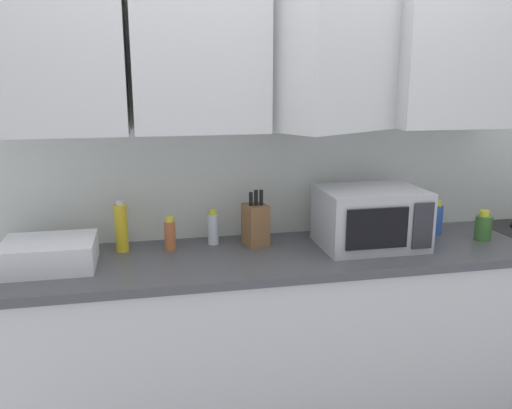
{
  "coord_description": "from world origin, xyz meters",
  "views": [
    {
      "loc": [
        -0.55,
        -2.55,
        1.69
      ],
      "look_at": [
        -0.07,
        -0.25,
        1.12
      ],
      "focal_mm": 36.85,
      "sensor_mm": 36.0,
      "label": 1
    }
  ],
  "objects_px": {
    "bottle_clear_tall": "(213,228)",
    "bottle_spice_jar": "(170,234)",
    "microwave": "(370,218)",
    "bottle_yellow_mustard": "(121,227)",
    "dish_rack": "(49,254)",
    "bottle_blue_cleaner": "(437,219)",
    "knife_block": "(256,224)",
    "bottle_green_oil": "(483,227)"
  },
  "relations": [
    {
      "from": "bottle_clear_tall",
      "to": "bottle_spice_jar",
      "type": "bearing_deg",
      "value": -167.51
    },
    {
      "from": "microwave",
      "to": "bottle_yellow_mustard",
      "type": "height_order",
      "value": "microwave"
    },
    {
      "from": "microwave",
      "to": "bottle_yellow_mustard",
      "type": "xyz_separation_m",
      "value": [
        -1.16,
        0.16,
        -0.02
      ]
    },
    {
      "from": "dish_rack",
      "to": "bottle_spice_jar",
      "type": "xyz_separation_m",
      "value": [
        0.51,
        0.14,
        0.02
      ]
    },
    {
      "from": "microwave",
      "to": "dish_rack",
      "type": "distance_m",
      "value": 1.46
    },
    {
      "from": "bottle_clear_tall",
      "to": "bottle_yellow_mustard",
      "type": "bearing_deg",
      "value": -176.73
    },
    {
      "from": "bottle_blue_cleaner",
      "to": "bottle_clear_tall",
      "type": "bearing_deg",
      "value": 176.71
    },
    {
      "from": "microwave",
      "to": "knife_block",
      "type": "height_order",
      "value": "microwave"
    },
    {
      "from": "microwave",
      "to": "bottle_clear_tall",
      "type": "height_order",
      "value": "microwave"
    },
    {
      "from": "microwave",
      "to": "bottle_spice_jar",
      "type": "bearing_deg",
      "value": 171.84
    },
    {
      "from": "microwave",
      "to": "bottle_yellow_mustard",
      "type": "relative_size",
      "value": 1.96
    },
    {
      "from": "dish_rack",
      "to": "bottle_spice_jar",
      "type": "distance_m",
      "value": 0.53
    },
    {
      "from": "bottle_spice_jar",
      "to": "bottle_green_oil",
      "type": "bearing_deg",
      "value": -6.02
    },
    {
      "from": "dish_rack",
      "to": "bottle_clear_tall",
      "type": "relative_size",
      "value": 2.21
    },
    {
      "from": "knife_block",
      "to": "bottle_yellow_mustard",
      "type": "relative_size",
      "value": 1.12
    },
    {
      "from": "bottle_green_oil",
      "to": "knife_block",
      "type": "bearing_deg",
      "value": 172.52
    },
    {
      "from": "microwave",
      "to": "bottle_yellow_mustard",
      "type": "bearing_deg",
      "value": 172.31
    },
    {
      "from": "bottle_yellow_mustard",
      "to": "bottle_clear_tall",
      "type": "relative_size",
      "value": 1.42
    },
    {
      "from": "bottle_yellow_mustard",
      "to": "microwave",
      "type": "bearing_deg",
      "value": -7.69
    },
    {
      "from": "microwave",
      "to": "bottle_green_oil",
      "type": "height_order",
      "value": "microwave"
    },
    {
      "from": "microwave",
      "to": "bottle_spice_jar",
      "type": "xyz_separation_m",
      "value": [
        -0.94,
        0.13,
        -0.06
      ]
    },
    {
      "from": "dish_rack",
      "to": "bottle_blue_cleaner",
      "type": "distance_m",
      "value": 1.88
    },
    {
      "from": "dish_rack",
      "to": "knife_block",
      "type": "xyz_separation_m",
      "value": [
        0.92,
        0.12,
        0.04
      ]
    },
    {
      "from": "bottle_blue_cleaner",
      "to": "bottle_green_oil",
      "type": "relative_size",
      "value": 1.18
    },
    {
      "from": "bottle_green_oil",
      "to": "bottle_yellow_mustard",
      "type": "bearing_deg",
      "value": 174.02
    },
    {
      "from": "dish_rack",
      "to": "bottle_blue_cleaner",
      "type": "height_order",
      "value": "bottle_blue_cleaner"
    },
    {
      "from": "dish_rack",
      "to": "bottle_yellow_mustard",
      "type": "height_order",
      "value": "bottle_yellow_mustard"
    },
    {
      "from": "bottle_green_oil",
      "to": "bottle_clear_tall",
      "type": "bearing_deg",
      "value": 171.07
    },
    {
      "from": "bottle_blue_cleaner",
      "to": "bottle_clear_tall",
      "type": "relative_size",
      "value": 1.03
    },
    {
      "from": "knife_block",
      "to": "bottle_green_oil",
      "type": "distance_m",
      "value": 1.14
    },
    {
      "from": "microwave",
      "to": "bottle_blue_cleaner",
      "type": "bearing_deg",
      "value": 15.38
    },
    {
      "from": "microwave",
      "to": "dish_rack",
      "type": "height_order",
      "value": "microwave"
    },
    {
      "from": "bottle_yellow_mustard",
      "to": "dish_rack",
      "type": "bearing_deg",
      "value": -151.39
    },
    {
      "from": "dish_rack",
      "to": "microwave",
      "type": "bearing_deg",
      "value": 0.14
    },
    {
      "from": "microwave",
      "to": "bottle_clear_tall",
      "type": "relative_size",
      "value": 2.79
    },
    {
      "from": "bottle_spice_jar",
      "to": "bottle_blue_cleaner",
      "type": "bearing_deg",
      "value": -0.84
    },
    {
      "from": "dish_rack",
      "to": "bottle_clear_tall",
      "type": "height_order",
      "value": "bottle_clear_tall"
    },
    {
      "from": "dish_rack",
      "to": "knife_block",
      "type": "height_order",
      "value": "knife_block"
    },
    {
      "from": "bottle_clear_tall",
      "to": "bottle_spice_jar",
      "type": "height_order",
      "value": "bottle_clear_tall"
    },
    {
      "from": "bottle_yellow_mustard",
      "to": "bottle_green_oil",
      "type": "bearing_deg",
      "value": -5.98
    },
    {
      "from": "bottle_blue_cleaner",
      "to": "bottle_green_oil",
      "type": "xyz_separation_m",
      "value": [
        0.17,
        -0.14,
        -0.01
      ]
    },
    {
      "from": "knife_block",
      "to": "bottle_green_oil",
      "type": "height_order",
      "value": "knife_block"
    }
  ]
}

